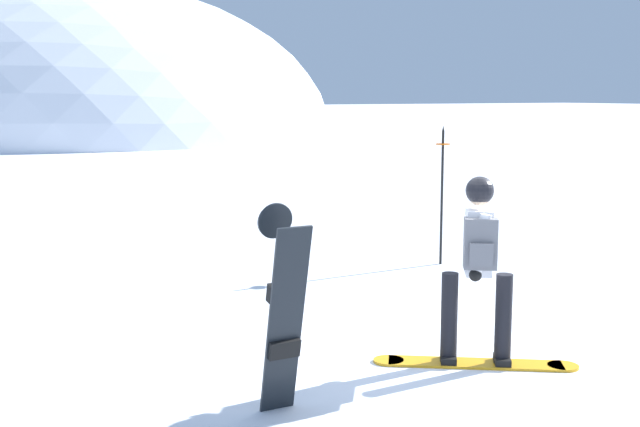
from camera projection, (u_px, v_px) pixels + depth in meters
ground_plane at (454, 353)px, 7.86m from camera, size 300.00×300.00×0.00m
ridge_peak_main at (71, 137)px, 46.62m from camera, size 29.89×26.90×17.35m
snowboarder_main at (478, 266)px, 7.35m from camera, size 1.57×1.16×1.71m
spare_snowboard at (284, 310)px, 6.24m from camera, size 0.28×0.39×1.62m
piste_marker_near at (442, 186)px, 11.79m from camera, size 0.20×0.20×1.98m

